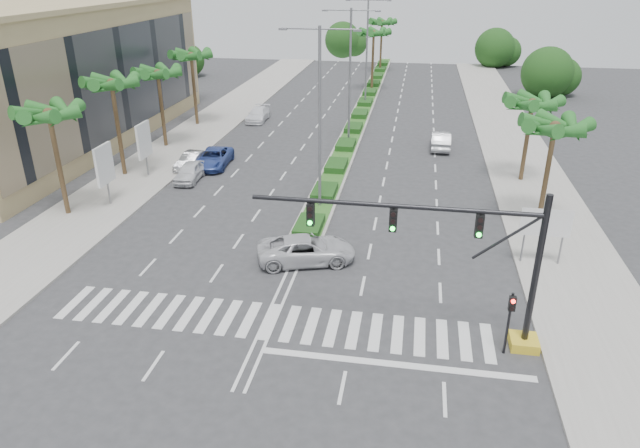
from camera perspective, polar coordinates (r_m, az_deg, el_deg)
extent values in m
plane|color=#333335|center=(27.37, -5.06, -9.68)|extent=(160.00, 160.00, 0.00)
cube|color=gray|center=(45.43, 20.63, 3.23)|extent=(6.00, 120.00, 0.15)
cube|color=gray|center=(49.38, -16.53, 5.45)|extent=(6.00, 120.00, 0.15)
cube|color=gray|center=(68.82, 4.44, 11.61)|extent=(2.20, 75.00, 0.20)
cube|color=#26571D|center=(68.79, 4.44, 11.71)|extent=(1.80, 75.00, 0.04)
cube|color=tan|center=(58.38, -24.54, 13.15)|extent=(12.00, 36.00, 12.00)
cube|color=gold|center=(27.08, 19.70, -11.08)|extent=(1.20, 1.20, 0.45)
cylinder|color=black|center=(25.30, 20.80, -4.62)|extent=(0.28, 0.28, 7.00)
cylinder|color=black|center=(23.63, 7.40, 1.81)|extent=(12.00, 0.20, 0.20)
cylinder|color=black|center=(24.39, 18.10, -1.36)|extent=(2.53, 0.12, 2.15)
cube|color=black|center=(24.05, 15.66, -0.22)|extent=(0.32, 0.24, 1.00)
cylinder|color=#19E533|center=(24.05, 15.60, -1.05)|extent=(0.20, 0.06, 0.20)
cube|color=black|center=(23.89, 7.32, 0.37)|extent=(0.32, 0.24, 1.00)
cylinder|color=#19E533|center=(23.89, 7.26, -0.47)|extent=(0.20, 0.06, 0.20)
cube|color=black|center=(24.24, -0.96, 0.94)|extent=(0.32, 0.24, 1.00)
cylinder|color=#19E533|center=(24.24, -1.02, 0.12)|extent=(0.20, 0.06, 0.20)
cylinder|color=black|center=(25.72, 18.30, -9.45)|extent=(0.12, 0.12, 3.00)
cube|color=black|center=(25.02, 18.67, -7.54)|extent=(0.28, 0.22, 0.65)
cylinder|color=red|center=(24.82, 18.77, -7.35)|extent=(0.18, 0.05, 0.18)
cylinder|color=slate|center=(33.53, 19.69, -1.61)|extent=(0.10, 0.10, 2.80)
cylinder|color=slate|center=(33.96, 23.00, -1.82)|extent=(0.10, 0.10, 2.80)
cube|color=#0C6638|center=(33.25, 21.67, 0.14)|extent=(2.60, 0.08, 1.50)
cube|color=white|center=(33.21, 21.68, 0.11)|extent=(2.70, 0.02, 1.60)
cylinder|color=slate|center=(42.01, -20.44, 3.52)|extent=(0.12, 0.12, 2.80)
cube|color=white|center=(41.51, -20.76, 5.58)|extent=(0.18, 2.10, 2.70)
cube|color=#D8594C|center=(41.51, -20.76, 5.58)|extent=(0.12, 2.00, 2.60)
cylinder|color=slate|center=(46.98, -16.97, 6.15)|extent=(0.12, 0.12, 2.80)
cube|color=white|center=(46.53, -17.21, 8.01)|extent=(0.18, 2.10, 2.70)
cube|color=#D8594C|center=(46.53, -17.21, 8.01)|extent=(0.12, 2.00, 2.60)
cylinder|color=brown|center=(40.82, -24.65, 5.36)|extent=(0.32, 0.32, 7.00)
sphere|color=brown|center=(39.97, -25.51, 9.96)|extent=(0.70, 0.70, 0.70)
cone|color=#1B5621|center=(39.38, -24.15, 9.86)|extent=(0.90, 3.62, 1.50)
cone|color=#1B5621|center=(40.30, -24.00, 10.18)|extent=(3.39, 2.96, 1.50)
cone|color=#1B5621|center=(40.98, -24.95, 10.22)|extent=(3.73, 1.68, 1.50)
cone|color=#1B5621|center=(40.94, -26.28, 9.97)|extent=(2.38, 3.65, 1.50)
cone|color=#1B5621|center=(40.19, -27.04, 9.59)|extent=(2.38, 3.65, 1.50)
cone|color=#1B5621|center=(39.28, -26.64, 9.38)|extent=(3.73, 1.68, 1.50)
cone|color=#1B5621|center=(38.92, -25.33, 9.50)|extent=(3.39, 2.96, 1.50)
cylinder|color=brown|center=(47.28, -19.51, 8.84)|extent=(0.32, 0.32, 7.40)
sphere|color=brown|center=(46.52, -20.14, 13.09)|extent=(0.70, 0.70, 0.70)
cone|color=#1B5621|center=(46.01, -18.90, 13.03)|extent=(0.90, 3.62, 1.50)
cone|color=#1B5621|center=(46.95, -18.87, 13.24)|extent=(3.39, 2.96, 1.50)
cone|color=#1B5621|center=(47.58, -19.77, 13.25)|extent=(3.73, 1.68, 1.50)
cone|color=#1B5621|center=(47.43, -20.92, 13.05)|extent=(2.38, 3.65, 1.50)
cone|color=#1B5621|center=(46.63, -21.49, 12.79)|extent=(2.38, 3.65, 1.50)
cone|color=#1B5621|center=(45.75, -21.04, 12.66)|extent=(3.73, 1.68, 1.50)
cone|color=#1B5621|center=(45.47, -19.87, 12.77)|extent=(3.39, 2.96, 1.50)
cylinder|color=brown|center=(54.25, -15.52, 10.90)|extent=(0.32, 0.32, 6.80)
sphere|color=brown|center=(53.62, -15.92, 14.31)|extent=(0.70, 0.70, 0.70)
cone|color=#1B5621|center=(53.19, -14.80, 14.25)|extent=(0.90, 3.62, 1.50)
cone|color=#1B5621|center=(54.13, -14.84, 14.41)|extent=(3.39, 2.96, 1.50)
cone|color=#1B5621|center=(54.70, -15.67, 14.42)|extent=(3.73, 1.68, 1.50)
cone|color=#1B5621|center=(54.49, -16.67, 14.27)|extent=(2.38, 3.65, 1.50)
cone|color=#1B5621|center=(53.64, -17.11, 14.07)|extent=(2.38, 3.65, 1.50)
cone|color=#1B5621|center=(52.79, -16.64, 13.97)|extent=(3.73, 1.68, 1.50)
cone|color=#1B5621|center=(52.58, -15.60, 14.05)|extent=(3.39, 2.96, 1.50)
cylinder|color=brown|center=(61.38, -12.45, 12.90)|extent=(0.32, 0.32, 7.20)
sphere|color=brown|center=(60.81, -12.76, 16.12)|extent=(0.70, 0.70, 0.70)
cone|color=#1B5621|center=(60.42, -11.74, 16.06)|extent=(0.90, 3.62, 1.50)
cone|color=#1B5621|center=(61.37, -11.83, 16.18)|extent=(3.39, 2.96, 1.50)
cone|color=#1B5621|center=(61.90, -12.59, 16.18)|extent=(3.73, 1.68, 1.50)
cone|color=#1B5621|center=(61.64, -13.47, 16.07)|extent=(2.38, 3.65, 1.50)
cone|color=#1B5621|center=(60.77, -13.82, 15.92)|extent=(2.38, 3.65, 1.50)
cone|color=#1B5621|center=(59.94, -13.36, 15.86)|extent=(3.73, 1.68, 1.50)
cone|color=#1B5621|center=(59.78, -12.42, 15.92)|extent=(3.39, 2.96, 1.50)
cylinder|color=brown|center=(38.72, 21.71, 4.52)|extent=(0.32, 0.32, 6.50)
sphere|color=brown|center=(37.86, 22.45, 9.00)|extent=(0.70, 0.70, 0.70)
cone|color=#1B5621|center=(38.14, 24.04, 8.68)|extent=(0.90, 3.62, 1.50)
cone|color=#1B5621|center=(38.85, 23.18, 9.08)|extent=(3.39, 2.96, 1.50)
cone|color=#1B5621|center=(38.85, 21.77, 9.31)|extent=(3.73, 1.68, 1.50)
cone|color=#1B5621|center=(38.13, 20.82, 9.20)|extent=(2.38, 3.65, 1.50)
cone|color=#1B5621|center=(37.22, 21.06, 8.82)|extent=(2.38, 3.65, 1.50)
cone|color=#1B5621|center=(36.81, 22.36, 8.45)|extent=(3.73, 1.68, 1.50)
cone|color=#1B5621|center=(37.23, 23.71, 8.39)|extent=(3.39, 2.96, 1.50)
cylinder|color=brown|center=(46.26, 19.93, 7.68)|extent=(0.32, 0.32, 6.20)
sphere|color=brown|center=(45.56, 20.47, 11.28)|extent=(0.70, 0.70, 0.70)
cone|color=#1B5621|center=(45.80, 21.82, 11.01)|extent=(0.90, 3.62, 1.50)
cone|color=#1B5621|center=(46.54, 21.13, 11.31)|extent=(3.39, 2.96, 1.50)
cone|color=#1B5621|center=(46.57, 19.94, 11.49)|extent=(3.73, 1.68, 1.50)
cone|color=#1B5621|center=(45.87, 19.12, 11.42)|extent=(2.38, 3.65, 1.50)
cone|color=#1B5621|center=(44.95, 19.29, 11.15)|extent=(2.38, 3.65, 1.50)
cone|color=#1B5621|center=(44.51, 20.36, 10.88)|extent=(3.73, 1.68, 1.50)
cone|color=#1B5621|center=(44.89, 21.50, 10.81)|extent=(3.39, 2.96, 1.50)
cylinder|color=brown|center=(77.94, 5.29, 15.82)|extent=(0.32, 0.32, 7.50)
sphere|color=brown|center=(77.49, 5.40, 18.49)|extent=(0.70, 0.70, 0.70)
cone|color=#1B5621|center=(77.42, 6.25, 18.38)|extent=(0.90, 3.62, 1.50)
cone|color=#1B5621|center=(78.30, 5.97, 18.46)|extent=(3.39, 2.96, 1.50)
cone|color=#1B5621|center=(78.58, 5.27, 18.51)|extent=(3.73, 1.68, 1.50)
cone|color=#1B5621|center=(78.05, 4.66, 18.49)|extent=(2.38, 3.65, 1.50)
cone|color=#1B5621|center=(77.11, 4.59, 18.42)|extent=(2.38, 3.65, 1.50)
cone|color=#1B5621|center=(76.45, 5.13, 18.35)|extent=(3.73, 1.68, 1.50)
cone|color=#1B5621|center=(76.59, 5.87, 18.33)|extent=(3.39, 2.96, 1.50)
cylinder|color=brown|center=(92.76, 6.12, 17.16)|extent=(0.32, 0.32, 7.50)
sphere|color=brown|center=(92.38, 6.22, 19.41)|extent=(0.70, 0.70, 0.70)
cone|color=#1B5621|center=(92.32, 6.94, 19.31)|extent=(0.90, 3.62, 1.50)
cone|color=#1B5621|center=(93.20, 6.70, 19.37)|extent=(3.39, 2.96, 1.50)
cone|color=#1B5621|center=(93.47, 6.11, 19.41)|extent=(3.73, 1.68, 1.50)
cone|color=#1B5621|center=(92.93, 5.60, 19.40)|extent=(2.38, 3.65, 1.50)
cone|color=#1B5621|center=(91.99, 5.54, 19.35)|extent=(2.38, 3.65, 1.50)
cone|color=#1B5621|center=(91.34, 6.01, 19.30)|extent=(3.73, 1.68, 1.50)
cone|color=#1B5621|center=(91.49, 6.63, 19.28)|extent=(3.39, 2.96, 1.50)
cylinder|color=slate|center=(37.53, -0.02, 10.08)|extent=(0.20, 0.20, 12.00)
cylinder|color=slate|center=(36.75, -1.97, 18.95)|extent=(2.40, 0.10, 0.10)
cylinder|color=slate|center=(36.34, 1.95, 18.89)|extent=(2.40, 0.10, 0.10)
cube|color=slate|center=(36.99, -3.74, 18.87)|extent=(0.50, 0.25, 0.12)
cube|color=slate|center=(36.22, 3.77, 18.75)|extent=(0.50, 0.25, 0.12)
cylinder|color=slate|center=(53.02, 3.00, 14.30)|extent=(0.20, 0.20, 12.00)
cylinder|color=slate|center=(52.47, 1.76, 20.60)|extent=(2.40, 0.10, 0.10)
cylinder|color=slate|center=(52.19, 4.54, 20.52)|extent=(2.40, 0.10, 0.10)
cube|color=slate|center=(52.64, 0.49, 20.57)|extent=(0.50, 0.25, 0.12)
cube|color=slate|center=(52.10, 5.82, 20.42)|extent=(0.50, 0.25, 0.12)
cylinder|color=slate|center=(68.75, 4.69, 16.59)|extent=(0.20, 0.20, 12.00)
cylinder|color=slate|center=(68.32, 3.79, 21.46)|extent=(2.40, 0.10, 0.10)
cylinder|color=slate|center=(68.10, 5.95, 21.38)|extent=(2.40, 0.10, 0.10)
cube|color=slate|center=(68.45, 2.81, 21.44)|extent=(0.50, 0.25, 0.12)
cube|color=slate|center=(68.04, 6.94, 21.29)|extent=(0.50, 0.25, 0.12)
imported|color=silver|center=(45.55, -12.90, 5.11)|extent=(1.86, 4.19, 1.40)
imported|color=#9FA0A4|center=(48.32, -12.67, 6.21)|extent=(1.89, 4.23, 1.35)
imported|color=#314998|center=(48.45, -10.57, 6.51)|extent=(2.73, 5.34, 1.44)
imported|color=white|center=(62.76, -6.22, 10.84)|extent=(2.02, 4.80, 1.38)
imported|color=silver|center=(32.05, -1.37, -2.56)|extent=(6.00, 4.05, 1.53)
imported|color=#ADAEB2|center=(53.63, 12.00, 8.22)|extent=(1.78, 4.88, 1.60)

